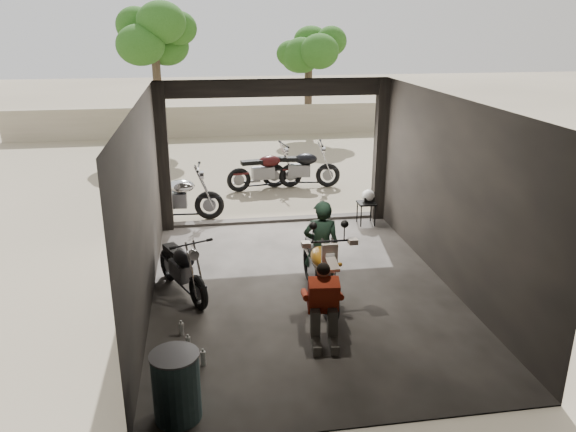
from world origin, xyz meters
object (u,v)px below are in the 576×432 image
object	(u,v)px
helmet	(368,196)
outside_bike_c	(301,165)
rider	(321,248)
oil_drum	(176,387)
sign_post	(392,137)
mechanic	(324,308)
main_bike	(320,264)
outside_bike_b	(265,167)
stool	(366,205)
outside_bike_a	(175,194)
left_bike	(182,264)

from	to	relation	value
helmet	outside_bike_c	bearing A→B (deg)	83.15
rider	helmet	world-z (taller)	rider
rider	oil_drum	distance (m)	3.68
rider	sign_post	size ratio (longest dim) A/B	0.67
mechanic	helmet	distance (m)	5.15
main_bike	mechanic	size ratio (longest dim) A/B	1.73
outside_bike_c	oil_drum	world-z (taller)	outside_bike_c
outside_bike_c	rider	xyz separation A→B (m)	(-0.81, -6.35, 0.19)
sign_post	outside_bike_b	bearing A→B (deg)	174.58
rider	stool	distance (m)	3.58
main_bike	mechanic	xyz separation A→B (m)	(-0.21, -1.28, -0.09)
outside_bike_a	main_bike	bearing A→B (deg)	-147.76
left_bike	rider	xyz separation A→B (m)	(2.29, -0.32, 0.27)
outside_bike_b	oil_drum	world-z (taller)	outside_bike_b
rider	stool	size ratio (longest dim) A/B	3.08
outside_bike_a	left_bike	bearing A→B (deg)	-173.63
main_bike	sign_post	world-z (taller)	sign_post
left_bike	helmet	world-z (taller)	left_bike
left_bike	outside_bike_c	world-z (taller)	outside_bike_c
main_bike	oil_drum	distance (m)	3.42
left_bike	oil_drum	xyz separation A→B (m)	(0.00, -3.18, -0.12)
outside_bike_a	outside_bike_c	xyz separation A→B (m)	(3.31, 2.26, -0.01)
main_bike	mechanic	distance (m)	1.30
main_bike	helmet	world-z (taller)	main_bike
left_bike	oil_drum	size ratio (longest dim) A/B	1.90
main_bike	outside_bike_b	world-z (taller)	main_bike
left_bike	sign_post	bearing A→B (deg)	16.92
left_bike	rider	distance (m)	2.33
outside_bike_a	mechanic	size ratio (longest dim) A/B	1.69
outside_bike_a	sign_post	world-z (taller)	sign_post
outside_bike_c	stool	size ratio (longest dim) A/B	3.51
rider	left_bike	bearing A→B (deg)	2.01
sign_post	outside_bike_a	bearing A→B (deg)	-151.46
main_bike	outside_bike_a	distance (m)	4.98
left_bike	outside_bike_a	xyz separation A→B (m)	(-0.21, 3.76, 0.10)
outside_bike_a	rider	xyz separation A→B (m)	(2.50, -4.09, 0.17)
helmet	sign_post	world-z (taller)	sign_post
outside_bike_c	oil_drum	bearing A→B (deg)	169.07
main_bike	outside_bike_b	xyz separation A→B (m)	(-0.11, 6.54, -0.03)
oil_drum	rider	bearing A→B (deg)	51.32
outside_bike_b	sign_post	distance (m)	3.51
left_bike	outside_bike_b	xyz separation A→B (m)	(2.10, 5.95, 0.08)
left_bike	outside_bike_a	size ratio (longest dim) A/B	0.84
main_bike	outside_bike_a	bearing A→B (deg)	118.52
left_bike	stool	size ratio (longest dim) A/B	3.02
outside_bike_a	stool	world-z (taller)	outside_bike_a
rider	main_bike	bearing A→B (deg)	83.44
mechanic	oil_drum	world-z (taller)	mechanic
rider	oil_drum	world-z (taller)	rider
mechanic	stool	distance (m)	5.09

